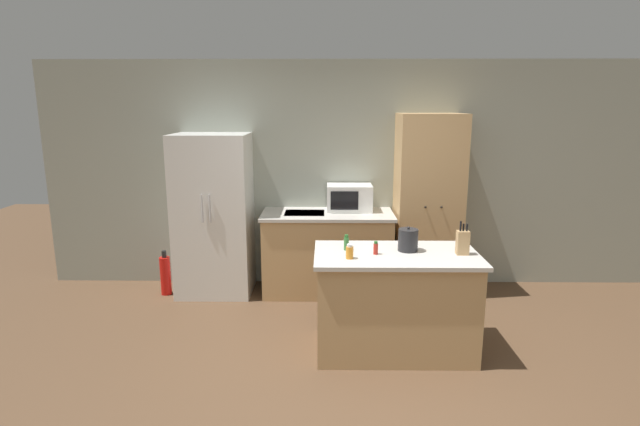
{
  "coord_description": "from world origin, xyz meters",
  "views": [
    {
      "loc": [
        -0.32,
        -3.45,
        2.12
      ],
      "look_at": [
        -0.38,
        1.4,
        1.05
      ],
      "focal_mm": 28.0,
      "sensor_mm": 36.0,
      "label": 1
    }
  ],
  "objects_px": {
    "spice_bottle_amber_oil": "(346,243)",
    "kettle": "(408,240)",
    "pantry_cabinet": "(428,205)",
    "spice_bottle_tall_dark": "(376,248)",
    "refrigerator": "(214,215)",
    "fire_extinguisher": "(165,275)",
    "microwave": "(349,198)",
    "spice_bottle_short_red": "(350,252)",
    "knife_block": "(463,242)"
  },
  "relations": [
    {
      "from": "spice_bottle_amber_oil",
      "to": "kettle",
      "type": "distance_m",
      "value": 0.53
    },
    {
      "from": "pantry_cabinet",
      "to": "spice_bottle_tall_dark",
      "type": "relative_size",
      "value": 17.95
    },
    {
      "from": "refrigerator",
      "to": "spice_bottle_tall_dark",
      "type": "height_order",
      "value": "refrigerator"
    },
    {
      "from": "fire_extinguisher",
      "to": "microwave",
      "type": "bearing_deg",
      "value": 6.55
    },
    {
      "from": "microwave",
      "to": "kettle",
      "type": "xyz_separation_m",
      "value": [
        0.44,
        -1.45,
        -0.09
      ]
    },
    {
      "from": "refrigerator",
      "to": "fire_extinguisher",
      "type": "height_order",
      "value": "refrigerator"
    },
    {
      "from": "spice_bottle_amber_oil",
      "to": "microwave",
      "type": "bearing_deg",
      "value": 86.43
    },
    {
      "from": "spice_bottle_short_red",
      "to": "spice_bottle_amber_oil",
      "type": "bearing_deg",
      "value": 93.93
    },
    {
      "from": "spice_bottle_tall_dark",
      "to": "spice_bottle_short_red",
      "type": "height_order",
      "value": "spice_bottle_short_red"
    },
    {
      "from": "spice_bottle_short_red",
      "to": "kettle",
      "type": "relative_size",
      "value": 0.56
    },
    {
      "from": "pantry_cabinet",
      "to": "refrigerator",
      "type": "bearing_deg",
      "value": -179.07
    },
    {
      "from": "spice_bottle_amber_oil",
      "to": "knife_block",
      "type": "bearing_deg",
      "value": -6.79
    },
    {
      "from": "refrigerator",
      "to": "knife_block",
      "type": "xyz_separation_m",
      "value": [
        2.39,
        -1.42,
        0.09
      ]
    },
    {
      "from": "pantry_cabinet",
      "to": "spice_bottle_tall_dark",
      "type": "height_order",
      "value": "pantry_cabinet"
    },
    {
      "from": "pantry_cabinet",
      "to": "microwave",
      "type": "height_order",
      "value": "pantry_cabinet"
    },
    {
      "from": "microwave",
      "to": "spice_bottle_short_red",
      "type": "relative_size",
      "value": 4.21
    },
    {
      "from": "knife_block",
      "to": "kettle",
      "type": "relative_size",
      "value": 1.34
    },
    {
      "from": "pantry_cabinet",
      "to": "fire_extinguisher",
      "type": "bearing_deg",
      "value": -177.21
    },
    {
      "from": "spice_bottle_short_red",
      "to": "fire_extinguisher",
      "type": "bearing_deg",
      "value": 144.29
    },
    {
      "from": "refrigerator",
      "to": "fire_extinguisher",
      "type": "relative_size",
      "value": 3.52
    },
    {
      "from": "pantry_cabinet",
      "to": "kettle",
      "type": "distance_m",
      "value": 1.42
    },
    {
      "from": "spice_bottle_tall_dark",
      "to": "fire_extinguisher",
      "type": "height_order",
      "value": "spice_bottle_tall_dark"
    },
    {
      "from": "refrigerator",
      "to": "kettle",
      "type": "bearing_deg",
      "value": -33.95
    },
    {
      "from": "knife_block",
      "to": "spice_bottle_short_red",
      "type": "distance_m",
      "value": 0.96
    },
    {
      "from": "spice_bottle_tall_dark",
      "to": "spice_bottle_short_red",
      "type": "xyz_separation_m",
      "value": [
        -0.22,
        -0.12,
        0.0
      ]
    },
    {
      "from": "knife_block",
      "to": "spice_bottle_short_red",
      "type": "xyz_separation_m",
      "value": [
        -0.95,
        -0.13,
        -0.05
      ]
    },
    {
      "from": "pantry_cabinet",
      "to": "spice_bottle_amber_oil",
      "type": "xyz_separation_m",
      "value": [
        -0.96,
        -1.34,
        -0.06
      ]
    },
    {
      "from": "knife_block",
      "to": "spice_bottle_amber_oil",
      "type": "height_order",
      "value": "knife_block"
    },
    {
      "from": "microwave",
      "to": "fire_extinguisher",
      "type": "distance_m",
      "value": 2.25
    },
    {
      "from": "spice_bottle_tall_dark",
      "to": "kettle",
      "type": "xyz_separation_m",
      "value": [
        0.28,
        0.11,
        0.04
      ]
    },
    {
      "from": "spice_bottle_short_red",
      "to": "kettle",
      "type": "bearing_deg",
      "value": 23.95
    },
    {
      "from": "pantry_cabinet",
      "to": "spice_bottle_amber_oil",
      "type": "distance_m",
      "value": 1.65
    },
    {
      "from": "kettle",
      "to": "knife_block",
      "type": "bearing_deg",
      "value": -12.9
    },
    {
      "from": "knife_block",
      "to": "kettle",
      "type": "bearing_deg",
      "value": 167.1
    },
    {
      "from": "microwave",
      "to": "spice_bottle_amber_oil",
      "type": "distance_m",
      "value": 1.44
    },
    {
      "from": "knife_block",
      "to": "spice_bottle_amber_oil",
      "type": "xyz_separation_m",
      "value": [
        -0.96,
        0.11,
        -0.04
      ]
    },
    {
      "from": "refrigerator",
      "to": "spice_bottle_tall_dark",
      "type": "xyz_separation_m",
      "value": [
        1.67,
        -1.42,
        0.04
      ]
    },
    {
      "from": "spice_bottle_tall_dark",
      "to": "spice_bottle_amber_oil",
      "type": "relative_size",
      "value": 0.83
    },
    {
      "from": "microwave",
      "to": "spice_bottle_amber_oil",
      "type": "bearing_deg",
      "value": -93.57
    },
    {
      "from": "spice_bottle_short_red",
      "to": "fire_extinguisher",
      "type": "xyz_separation_m",
      "value": [
        -2.0,
        1.44,
        -0.71
      ]
    },
    {
      "from": "refrigerator",
      "to": "pantry_cabinet",
      "type": "bearing_deg",
      "value": 0.93
    },
    {
      "from": "spice_bottle_short_red",
      "to": "kettle",
      "type": "distance_m",
      "value": 0.56
    },
    {
      "from": "refrigerator",
      "to": "microwave",
      "type": "bearing_deg",
      "value": 5.03
    },
    {
      "from": "microwave",
      "to": "spice_bottle_tall_dark",
      "type": "xyz_separation_m",
      "value": [
        0.15,
        -1.56,
        -0.14
      ]
    },
    {
      "from": "spice_bottle_tall_dark",
      "to": "fire_extinguisher",
      "type": "bearing_deg",
      "value": 149.36
    },
    {
      "from": "refrigerator",
      "to": "microwave",
      "type": "xyz_separation_m",
      "value": [
        1.52,
        0.13,
        0.17
      ]
    },
    {
      "from": "refrigerator",
      "to": "kettle",
      "type": "distance_m",
      "value": 2.36
    },
    {
      "from": "microwave",
      "to": "fire_extinguisher",
      "type": "bearing_deg",
      "value": -173.45
    },
    {
      "from": "knife_block",
      "to": "spice_bottle_amber_oil",
      "type": "relative_size",
      "value": 2.11
    },
    {
      "from": "pantry_cabinet",
      "to": "spice_bottle_short_red",
      "type": "xyz_separation_m",
      "value": [
        -0.94,
        -1.58,
        -0.07
      ]
    }
  ]
}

